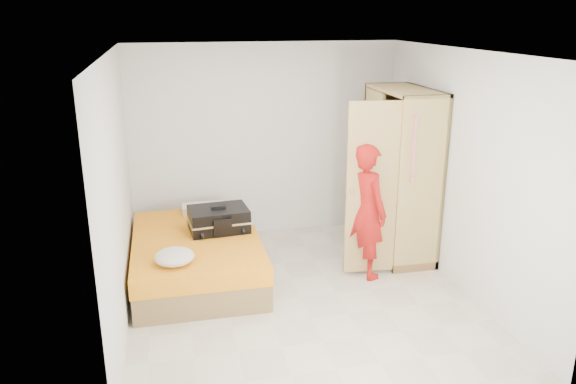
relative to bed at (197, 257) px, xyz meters
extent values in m
plane|color=beige|center=(1.05, -0.74, -0.25)|extent=(4.00, 4.00, 0.00)
plane|color=white|center=(1.05, -0.74, 2.35)|extent=(4.00, 4.00, 0.00)
cube|color=white|center=(1.05, 1.26, 1.05)|extent=(3.60, 0.02, 2.60)
cube|color=white|center=(1.05, -2.74, 1.05)|extent=(3.60, 0.02, 2.60)
cube|color=white|center=(-0.75, -0.74, 1.05)|extent=(0.02, 4.00, 2.60)
cube|color=white|center=(2.85, -0.74, 1.05)|extent=(0.02, 4.00, 2.60)
cube|color=olive|center=(0.00, 0.00, -0.10)|extent=(1.40, 2.00, 0.30)
cube|color=#FFA51A|center=(0.00, 0.00, 0.15)|extent=(1.42, 2.02, 0.20)
cube|color=tan|center=(2.82, 0.16, 0.80)|extent=(0.04, 1.20, 2.10)
cube|color=tan|center=(2.55, -0.42, 0.80)|extent=(0.58, 0.04, 2.10)
cube|color=tan|center=(2.55, 0.74, 0.80)|extent=(0.58, 0.04, 2.10)
cube|color=tan|center=(2.55, 0.16, 1.83)|extent=(0.58, 1.20, 0.04)
cube|color=tan|center=(2.55, 0.16, -0.20)|extent=(0.58, 1.20, 0.10)
cube|color=tan|center=(2.28, 0.46, 0.80)|extent=(0.04, 0.59, 2.00)
cube|color=tan|center=(1.97, -0.37, 0.80)|extent=(0.59, 0.09, 2.00)
cylinder|color=#B2B2B7|center=(2.55, 0.16, 1.67)|extent=(0.02, 1.10, 0.02)
imported|color=red|center=(1.92, -0.36, 0.54)|extent=(0.57, 0.68, 1.59)
cube|color=black|center=(0.28, 0.17, 0.38)|extent=(0.71, 0.54, 0.27)
cube|color=black|center=(0.28, 0.17, 0.53)|extent=(0.18, 0.06, 0.03)
ellipsoid|color=beige|center=(-0.26, -0.67, 0.33)|extent=(0.41, 0.41, 0.15)
cube|color=beige|center=(0.16, 0.85, 0.30)|extent=(0.54, 0.27, 0.10)
camera|label=1|loc=(-0.28, -6.04, 2.70)|focal=35.00mm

